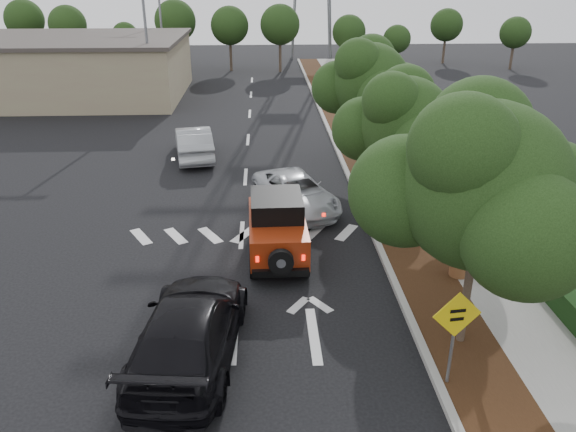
{
  "coord_description": "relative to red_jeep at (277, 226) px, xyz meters",
  "views": [
    {
      "loc": [
        0.79,
        -11.79,
        8.54
      ],
      "look_at": [
        1.49,
        3.0,
        2.01
      ],
      "focal_mm": 35.0,
      "sensor_mm": 36.0,
      "label": 1
    }
  ],
  "objects": [
    {
      "name": "terracotta_planter",
      "position": [
        5.4,
        -1.79,
        -0.18
      ],
      "size": [
        0.72,
        0.72,
        1.26
      ],
      "rotation": [
        0.0,
        0.0,
        -0.11
      ],
      "color": "brown",
      "rests_on": "ground"
    },
    {
      "name": "hedge",
      "position": [
        7.7,
        7.55,
        -0.63
      ],
      "size": [
        0.8,
        70.0,
        0.8
      ],
      "primitive_type": "cube",
      "color": "black",
      "rests_on": "ground"
    },
    {
      "name": "silver_suv_ahead",
      "position": [
        0.84,
        3.82,
        -0.37
      ],
      "size": [
        3.66,
        5.21,
        1.32
      ],
      "primitive_type": "imported",
      "rotation": [
        0.0,
        0.0,
        0.34
      ],
      "color": "#B2B5BA",
      "rests_on": "ground"
    },
    {
      "name": "light_pole_a",
      "position": [
        -7.7,
        21.55,
        -1.03
      ],
      "size": [
        2.0,
        0.22,
        9.0
      ],
      "primitive_type": null,
      "color": "slate",
      "rests_on": "ground"
    },
    {
      "name": "ground",
      "position": [
        -1.2,
        -4.45,
        -1.03
      ],
      "size": [
        120.0,
        120.0,
        0.0
      ],
      "primitive_type": "plane",
      "color": "black",
      "rests_on": "ground"
    },
    {
      "name": "street_tree_near",
      "position": [
        4.4,
        -4.95,
        -1.03
      ],
      "size": [
        3.8,
        3.8,
        5.92
      ],
      "primitive_type": null,
      "color": "black",
      "rests_on": "ground"
    },
    {
      "name": "commercial_building",
      "position": [
        -17.2,
        25.55,
        0.97
      ],
      "size": [
        22.0,
        12.0,
        4.0
      ],
      "primitive_type": "cube",
      "color": "gray",
      "rests_on": "ground"
    },
    {
      "name": "street_tree_far",
      "position": [
        4.4,
        8.55,
        -1.03
      ],
      "size": [
        3.4,
        3.4,
        5.62
      ],
      "primitive_type": null,
      "color": "black",
      "rests_on": "ground"
    },
    {
      "name": "curb",
      "position": [
        3.4,
        7.55,
        -0.96
      ],
      "size": [
        0.2,
        70.0,
        0.15
      ],
      "primitive_type": "cube",
      "color": "#9E9B93",
      "rests_on": "ground"
    },
    {
      "name": "silver_sedan_oncoming",
      "position": [
        -3.77,
        10.45,
        -0.25
      ],
      "size": [
        2.46,
        4.94,
        1.56
      ],
      "primitive_type": "imported",
      "rotation": [
        0.0,
        0.0,
        3.32
      ],
      "color": "#9C9EA3",
      "rests_on": "ground"
    },
    {
      "name": "planting_strip",
      "position": [
        4.4,
        7.55,
        -0.97
      ],
      "size": [
        1.8,
        70.0,
        0.12
      ],
      "primitive_type": "cube",
      "color": "black",
      "rests_on": "ground"
    },
    {
      "name": "street_tree_mid",
      "position": [
        4.4,
        2.05,
        -1.03
      ],
      "size": [
        3.2,
        3.2,
        5.32
      ],
      "primitive_type": null,
      "color": "black",
      "rests_on": "ground"
    },
    {
      "name": "speed_hump_sign",
      "position": [
        3.6,
        -6.49,
        0.58
      ],
      "size": [
        1.09,
        0.16,
        2.33
      ],
      "rotation": [
        0.0,
        0.0,
        0.12
      ],
      "color": "slate",
      "rests_on": "ground"
    },
    {
      "name": "transmission_tower",
      "position": [
        4.8,
        43.55,
        -1.03
      ],
      "size": [
        7.0,
        4.0,
        28.0
      ],
      "primitive_type": null,
      "color": "slate",
      "rests_on": "ground"
    },
    {
      "name": "parked_suv",
      "position": [
        -10.84,
        20.8,
        -0.34
      ],
      "size": [
        4.22,
        2.11,
        1.38
      ],
      "primitive_type": "imported",
      "rotation": [
        0.0,
        0.0,
        1.69
      ],
      "color": "#B1B3BA",
      "rests_on": "ground"
    },
    {
      "name": "light_pole_b",
      "position": [
        -8.7,
        33.55,
        -1.03
      ],
      "size": [
        2.0,
        0.22,
        9.0
      ],
      "primitive_type": null,
      "color": "slate",
      "rests_on": "ground"
    },
    {
      "name": "sidewalk",
      "position": [
        6.3,
        7.55,
        -0.97
      ],
      "size": [
        2.0,
        70.0,
        0.12
      ],
      "primitive_type": "cube",
      "color": "gray",
      "rests_on": "ground"
    },
    {
      "name": "red_jeep",
      "position": [
        0.0,
        0.0,
        0.0
      ],
      "size": [
        1.86,
        4.01,
        2.03
      ],
      "rotation": [
        0.0,
        0.0,
        0.02
      ],
      "color": "black",
      "rests_on": "ground"
    },
    {
      "name": "black_suv_oncoming",
      "position": [
        -2.2,
        -5.22,
        -0.23
      ],
      "size": [
        2.77,
        5.71,
        1.6
      ],
      "primitive_type": "imported",
      "rotation": [
        0.0,
        0.0,
        3.04
      ],
      "color": "black",
      "rests_on": "ground"
    }
  ]
}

